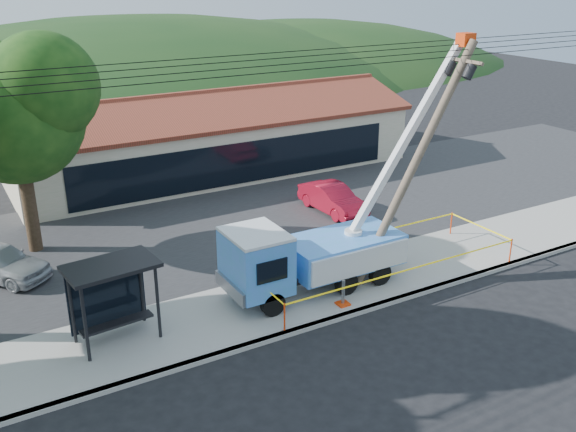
% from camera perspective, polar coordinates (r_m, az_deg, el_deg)
% --- Properties ---
extents(ground, '(120.00, 120.00, 0.00)m').
position_cam_1_polar(ground, '(20.08, 6.09, -12.34)').
color(ground, black).
rests_on(ground, ground).
extents(curb, '(60.00, 0.25, 0.15)m').
position_cam_1_polar(curb, '(21.49, 2.78, -9.54)').
color(curb, '#A39F98').
rests_on(curb, ground).
extents(sidewalk, '(60.00, 4.00, 0.15)m').
position_cam_1_polar(sidewalk, '(22.90, 0.20, -7.44)').
color(sidewalk, '#A39F98').
rests_on(sidewalk, ground).
extents(parking_lot, '(60.00, 12.00, 0.10)m').
position_cam_1_polar(parking_lot, '(29.43, -7.68, -0.92)').
color(parking_lot, '#28282B').
rests_on(parking_lot, ground).
extents(strip_mall, '(22.50, 8.53, 4.67)m').
position_cam_1_polar(strip_mall, '(37.34, -6.92, 6.88)').
color(strip_mall, '#B9B493').
rests_on(strip_mall, ground).
extents(tree_lot, '(6.30, 5.60, 8.94)m').
position_cam_1_polar(tree_lot, '(26.96, -23.21, 9.19)').
color(tree_lot, '#332316').
rests_on(tree_lot, ground).
extents(hill_center, '(89.60, 64.00, 32.00)m').
position_cam_1_polar(hill_center, '(72.09, -13.80, 11.86)').
color(hill_center, '#123313').
rests_on(hill_center, ground).
extents(hill_east, '(72.80, 52.00, 26.00)m').
position_cam_1_polar(hill_east, '(80.02, 0.36, 13.34)').
color(hill_east, '#123313').
rests_on(hill_east, ground).
extents(utility_truck, '(9.89, 3.61, 8.72)m').
position_cam_1_polar(utility_truck, '(22.87, 2.03, -3.21)').
color(utility_truck, black).
rests_on(utility_truck, ground).
extents(leaning_pole, '(4.99, 1.78, 8.63)m').
position_cam_1_polar(leaning_pole, '(23.75, 11.68, 5.59)').
color(leaning_pole, brown).
rests_on(leaning_pole, ground).
extents(bus_shelter, '(2.84, 1.91, 2.60)m').
position_cam_1_polar(bus_shelter, '(20.43, -15.50, -5.75)').
color(bus_shelter, black).
rests_on(bus_shelter, ground).
extents(caution_tape, '(10.35, 3.38, 0.98)m').
position_cam_1_polar(caution_tape, '(24.44, 8.27, -3.63)').
color(caution_tape, '#E73A0C').
rests_on(caution_tape, ground).
extents(car_silver, '(3.85, 4.24, 1.40)m').
position_cam_1_polar(car_silver, '(26.69, -24.16, -5.25)').
color(car_silver, '#A0A3A6').
rests_on(car_silver, ground).
extents(car_red, '(1.57, 4.08, 1.33)m').
position_cam_1_polar(car_red, '(30.89, 3.94, 0.22)').
color(car_red, '#AA1126').
rests_on(car_red, ground).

